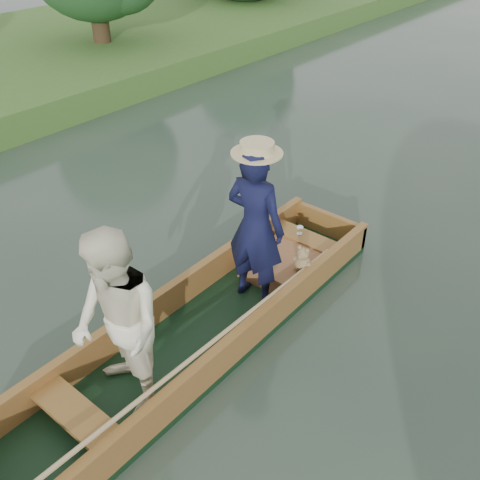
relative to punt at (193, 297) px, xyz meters
The scene contains 2 objects.
ground 0.73m from the punt, 104.71° to the left, with size 120.00×120.00×0.00m, color #283D30.
punt is the anchor object (origin of this frame).
Camera 1 is at (2.95, -2.97, 4.11)m, focal length 40.00 mm.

